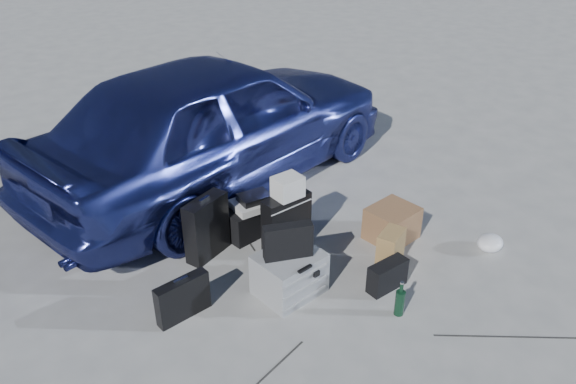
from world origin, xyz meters
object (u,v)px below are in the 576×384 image
object	(u,v)px
car	(217,121)
cardboard_box	(392,223)
green_bottle	(400,299)
suitcase_left	(207,228)
suitcase_right	(286,223)
pelican_case	(289,274)
duffel_bag	(254,219)
briefcase	(183,298)

from	to	relation	value
car	cardboard_box	size ratio (longest dim) A/B	9.99
cardboard_box	green_bottle	xyz separation A→B (m)	(-0.71, -0.87, -0.01)
suitcase_left	green_bottle	xyz separation A→B (m)	(0.93, -1.62, -0.14)
suitcase_left	green_bottle	size ratio (longest dim) A/B	1.90
car	suitcase_left	size ratio (longest dim) A/B	7.48
suitcase_right	suitcase_left	bearing A→B (deg)	148.41
pelican_case	duffel_bag	xyz separation A→B (m)	(0.23, 0.97, -0.04)
car	suitcase_left	bearing A→B (deg)	132.74
pelican_case	briefcase	world-z (taller)	pelican_case
suitcase_left	cardboard_box	world-z (taller)	suitcase_left
suitcase_right	pelican_case	bearing A→B (deg)	-127.11
car	green_bottle	xyz separation A→B (m)	(0.16, -2.86, -0.61)
pelican_case	cardboard_box	size ratio (longest dim) A/B	1.19
car	briefcase	bearing A→B (deg)	129.89
pelican_case	cardboard_box	distance (m)	1.31
car	cardboard_box	distance (m)	2.25
car	suitcase_left	distance (m)	1.53
green_bottle	cardboard_box	bearing A→B (deg)	50.88
car	duffel_bag	xyz separation A→B (m)	(-0.21, -1.15, -0.61)
green_bottle	car	bearing A→B (deg)	93.16
briefcase	cardboard_box	bearing A→B (deg)	-10.29
briefcase	pelican_case	bearing A→B (deg)	-22.12
car	briefcase	xyz separation A→B (m)	(-1.32, -1.91, -0.58)
suitcase_left	cardboard_box	bearing A→B (deg)	-47.96
car	pelican_case	size ratio (longest dim) A/B	8.41
pelican_case	suitcase_right	size ratio (longest dim) A/B	0.93
suitcase_left	duffel_bag	world-z (taller)	suitcase_left
briefcase	suitcase_right	distance (m)	1.28
briefcase	cardboard_box	distance (m)	2.19
car	suitcase_right	bearing A→B (deg)	161.10
cardboard_box	duffel_bag	bearing A→B (deg)	142.21
briefcase	cardboard_box	xyz separation A→B (m)	(2.19, -0.08, -0.01)
briefcase	suitcase_right	world-z (taller)	suitcase_right
cardboard_box	car	bearing A→B (deg)	113.50
suitcase_left	cardboard_box	size ratio (longest dim) A/B	1.34
car	cardboard_box	world-z (taller)	car
cardboard_box	pelican_case	bearing A→B (deg)	-173.98
duffel_bag	green_bottle	xyz separation A→B (m)	(0.37, -1.71, 0.00)
briefcase	green_bottle	size ratio (longest dim) A/B	1.46
car	duffel_bag	bearing A→B (deg)	154.24
cardboard_box	green_bottle	world-z (taller)	cardboard_box
briefcase	duffel_bag	distance (m)	1.34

